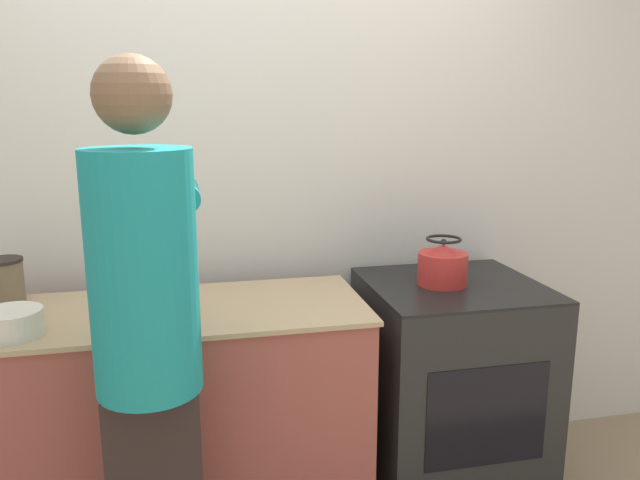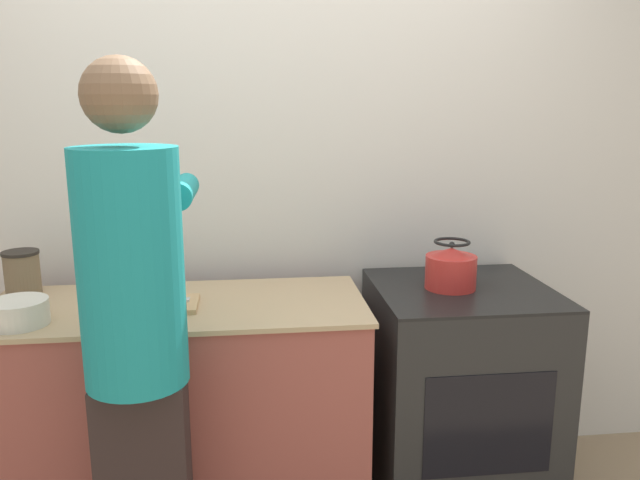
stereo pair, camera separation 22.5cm
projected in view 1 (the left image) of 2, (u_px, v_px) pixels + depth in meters
wall_back at (262, 185)px, 2.70m from camera, size 8.00×0.05×2.60m
counter at (180, 423)px, 2.37m from camera, size 1.41×0.60×0.91m
oven at (450, 388)px, 2.65m from camera, size 0.70×0.67×0.92m
person at (148, 341)px, 1.80m from camera, size 0.34×0.58×1.78m
cutting_board at (150, 311)px, 2.22m from camera, size 0.33×0.20×0.02m
knife at (148, 306)px, 2.24m from camera, size 0.26×0.04×0.01m
kettle at (443, 265)px, 2.52m from camera, size 0.20×0.20×0.19m
bowl_prep at (11, 323)px, 2.00m from camera, size 0.20×0.20×0.09m
canister_jar at (5, 281)px, 2.31m from camera, size 0.14×0.14×0.17m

